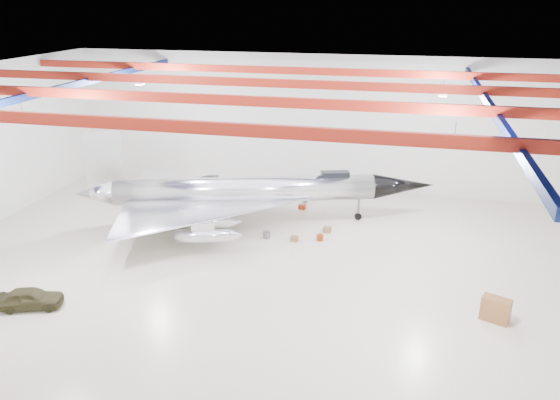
# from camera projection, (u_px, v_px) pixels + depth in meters

# --- Properties ---
(floor) EXTENTS (40.00, 40.00, 0.00)m
(floor) POSITION_uv_depth(u_px,v_px,m) (259.00, 264.00, 32.97)
(floor) COLOR beige
(floor) RESTS_ON ground
(wall_back) EXTENTS (40.00, 0.00, 40.00)m
(wall_back) POSITION_uv_depth(u_px,v_px,m) (307.00, 122.00, 44.72)
(wall_back) COLOR silver
(wall_back) RESTS_ON floor
(ceiling) EXTENTS (40.00, 40.00, 0.00)m
(ceiling) POSITION_uv_depth(u_px,v_px,m) (256.00, 80.00, 29.14)
(ceiling) COLOR #0A0F38
(ceiling) RESTS_ON wall_back
(ceiling_structure) EXTENTS (39.50, 29.50, 1.08)m
(ceiling_structure) POSITION_uv_depth(u_px,v_px,m) (256.00, 92.00, 29.38)
(ceiling_structure) COLOR maroon
(ceiling_structure) RESTS_ON ceiling
(jet_aircraft) EXTENTS (24.55, 18.14, 6.89)m
(jet_aircraft) POSITION_uv_depth(u_px,v_px,m) (245.00, 193.00, 38.17)
(jet_aircraft) COLOR silver
(jet_aircraft) RESTS_ON floor
(jeep) EXTENTS (3.50, 2.30, 1.11)m
(jeep) POSITION_uv_depth(u_px,v_px,m) (30.00, 298.00, 28.15)
(jeep) COLOR #37331B
(jeep) RESTS_ON floor
(desk) EXTENTS (1.52, 1.15, 1.25)m
(desk) POSITION_uv_depth(u_px,v_px,m) (496.00, 309.00, 26.98)
(desk) COLOR brown
(desk) RESTS_ON floor
(crate_ply) EXTENTS (0.48, 0.39, 0.32)m
(crate_ply) POSITION_uv_depth(u_px,v_px,m) (167.00, 226.00, 38.09)
(crate_ply) COLOR olive
(crate_ply) RESTS_ON floor
(toolbox_red) EXTENTS (0.56, 0.48, 0.35)m
(toolbox_red) POSITION_uv_depth(u_px,v_px,m) (302.00, 207.00, 41.48)
(toolbox_red) COLOR maroon
(toolbox_red) RESTS_ON floor
(engine_drum) EXTENTS (0.63, 0.63, 0.44)m
(engine_drum) POSITION_uv_depth(u_px,v_px,m) (267.00, 235.00, 36.47)
(engine_drum) COLOR #59595B
(engine_drum) RESTS_ON floor
(parts_bin) EXTENTS (0.56, 0.47, 0.36)m
(parts_bin) POSITION_uv_depth(u_px,v_px,m) (327.00, 230.00, 37.38)
(parts_bin) COLOR olive
(parts_bin) RESTS_ON floor
(crate_small) EXTENTS (0.42, 0.34, 0.28)m
(crate_small) POSITION_uv_depth(u_px,v_px,m) (216.00, 216.00, 39.75)
(crate_small) COLOR #59595B
(crate_small) RESTS_ON floor
(tool_chest) EXTENTS (0.51, 0.51, 0.41)m
(tool_chest) POSITION_uv_depth(u_px,v_px,m) (320.00, 237.00, 36.10)
(tool_chest) COLOR maroon
(tool_chest) RESTS_ON floor
(oil_barrel) EXTENTS (0.51, 0.42, 0.34)m
(oil_barrel) POSITION_uv_depth(u_px,v_px,m) (294.00, 239.00, 36.02)
(oil_barrel) COLOR olive
(oil_barrel) RESTS_ON floor
(spares_box) EXTENTS (0.53, 0.53, 0.38)m
(spares_box) POSITION_uv_depth(u_px,v_px,m) (305.00, 200.00, 42.76)
(spares_box) COLOR #59595B
(spares_box) RESTS_ON floor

